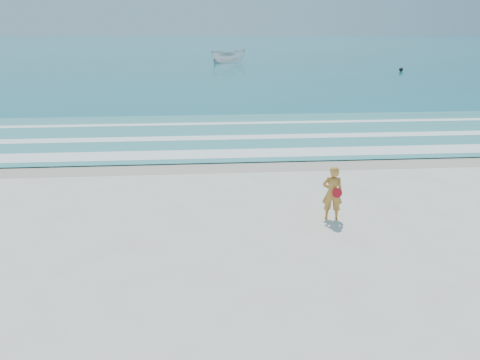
{
  "coord_description": "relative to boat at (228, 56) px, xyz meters",
  "views": [
    {
      "loc": [
        -1.13,
        -8.52,
        5.23
      ],
      "look_at": [
        -0.13,
        4.0,
        1.0
      ],
      "focal_mm": 35.0,
      "sensor_mm": 36.0,
      "label": 1
    }
  ],
  "objects": [
    {
      "name": "woman",
      "position": [
        -0.17,
        -53.77,
        -0.19
      ],
      "size": [
        0.63,
        0.48,
        1.55
      ],
      "color": "#C37E2D",
      "rests_on": "ground"
    },
    {
      "name": "boat",
      "position": [
        0.0,
        0.0,
        0.0
      ],
      "size": [
        5.05,
        2.61,
        1.86
      ],
      "primitive_type": "imported",
      "rotation": [
        0.0,
        0.0,
        1.75
      ],
      "color": "silver",
      "rests_on": "ocean"
    },
    {
      "name": "ground",
      "position": [
        -2.56,
        -57.11,
        -0.97
      ],
      "size": [
        400.0,
        400.0,
        0.0
      ],
      "primitive_type": "plane",
      "color": "silver",
      "rests_on": "ground"
    },
    {
      "name": "ocean",
      "position": [
        -2.56,
        47.89,
        -0.95
      ],
      "size": [
        400.0,
        190.0,
        0.04
      ],
      "primitive_type": "cube",
      "color": "#19727F",
      "rests_on": "ground"
    },
    {
      "name": "wet_sand",
      "position": [
        -2.56,
        -48.11,
        -0.97
      ],
      "size": [
        400.0,
        2.4,
        0.0
      ],
      "primitive_type": "cube",
      "color": "#B2A893",
      "rests_on": "ground"
    },
    {
      "name": "foam_mid",
      "position": [
        -2.56,
        -43.91,
        -0.91
      ],
      "size": [
        400.0,
        0.9,
        0.01
      ],
      "primitive_type": "cube",
      "color": "white",
      "rests_on": "shallow"
    },
    {
      "name": "foam_far",
      "position": [
        -2.56,
        -40.61,
        -0.91
      ],
      "size": [
        400.0,
        0.6,
        0.01
      ],
      "primitive_type": "cube",
      "color": "white",
      "rests_on": "shallow"
    },
    {
      "name": "shallow",
      "position": [
        -2.56,
        -43.11,
        -0.92
      ],
      "size": [
        400.0,
        10.0,
        0.01
      ],
      "primitive_type": "cube",
      "color": "#59B7AD",
      "rests_on": "ocean"
    },
    {
      "name": "foam_near",
      "position": [
        -2.56,
        -46.81,
        -0.91
      ],
      "size": [
        400.0,
        1.4,
        0.01
      ],
      "primitive_type": "cube",
      "color": "white",
      "rests_on": "shallow"
    },
    {
      "name": "buoy",
      "position": [
        18.66,
        -13.56,
        -0.7
      ],
      "size": [
        0.45,
        0.45,
        0.45
      ],
      "primitive_type": "sphere",
      "color": "black",
      "rests_on": "ocean"
    }
  ]
}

